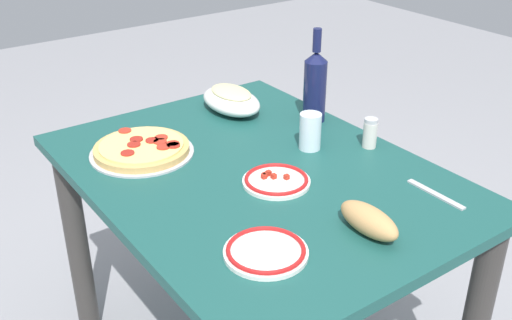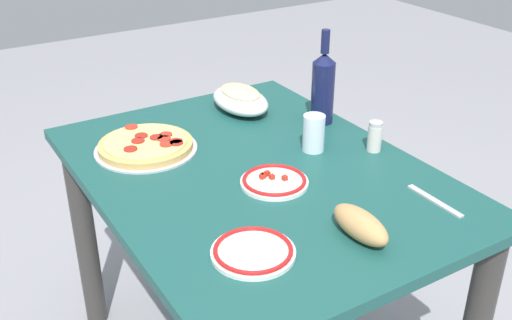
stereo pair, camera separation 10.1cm
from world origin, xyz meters
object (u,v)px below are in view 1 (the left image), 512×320
wine_bottle (315,85)px  spice_shaker (370,133)px  baked_pasta_dish (231,99)px  water_glass (310,131)px  bread_loaf (369,220)px  dining_table (256,213)px  side_plate_near (266,251)px  side_plate_far (277,180)px  pepperoni_pizza (142,149)px

wine_bottle → spice_shaker: wine_bottle is taller
baked_pasta_dish → water_glass: water_glass is taller
baked_pasta_dish → bread_loaf: (-0.76, 0.14, -0.01)m
wine_bottle → baked_pasta_dish: bearing=39.0°
dining_table → spice_shaker: 0.39m
wine_bottle → water_glass: size_ratio=2.77×
side_plate_near → bread_loaf: bearing=-105.4°
wine_bottle → side_plate_far: (-0.25, 0.34, -0.11)m
water_glass → bread_loaf: bearing=157.3°
pepperoni_pizza → side_plate_far: size_ratio=1.66×
dining_table → wine_bottle: size_ratio=3.83×
side_plate_near → spice_shaker: 0.60m
baked_pasta_dish → wine_bottle: wine_bottle is taller
wine_bottle → side_plate_near: size_ratio=1.61×
bread_loaf → spice_shaker: (0.31, -0.31, 0.01)m
water_glass → bread_loaf: 0.43m
side_plate_far → bread_loaf: (-0.29, -0.03, 0.02)m
dining_table → pepperoni_pizza: size_ratio=3.86×
side_plate_near → side_plate_far: 0.31m
pepperoni_pizza → water_glass: bearing=-121.3°
baked_pasta_dish → side_plate_near: bearing=151.8°
dining_table → pepperoni_pizza: pepperoni_pizza is taller
dining_table → bread_loaf: (-0.38, -0.03, 0.17)m
baked_pasta_dish → water_glass: bearing=-175.1°
dining_table → baked_pasta_dish: bearing=-24.4°
dining_table → bread_loaf: 0.42m
baked_pasta_dish → side_plate_far: bearing=160.0°
baked_pasta_dish → spice_shaker: size_ratio=2.76×
water_glass → bread_loaf: size_ratio=0.64×
dining_table → spice_shaker: size_ratio=12.79×
pepperoni_pizza → wine_bottle: bearing=-100.3°
water_glass → side_plate_far: size_ratio=0.60×
side_plate_near → wine_bottle: bearing=-48.3°
baked_pasta_dish → side_plate_far: 0.49m
pepperoni_pizza → baked_pasta_dish: bearing=-73.4°
wine_bottle → spice_shaker: size_ratio=3.34×
bread_loaf → water_glass: bearing=-22.7°
spice_shaker → bread_loaf: bearing=134.8°
side_plate_near → spice_shaker: size_ratio=2.07×
dining_table → side_plate_far: size_ratio=6.41×
wine_bottle → side_plate_far: bearing=126.9°
side_plate_far → wine_bottle: bearing=-53.1°
dining_table → pepperoni_pizza: bearing=37.5°
baked_pasta_dish → wine_bottle: bearing=-141.0°
bread_loaf → spice_shaker: spice_shaker is taller
side_plate_near → bread_loaf: bread_loaf is taller
wine_bottle → bread_loaf: wine_bottle is taller
side_plate_near → water_glass: bearing=-50.1°
bread_loaf → spice_shaker: bearing=-45.2°
dining_table → side_plate_far: bearing=-179.0°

